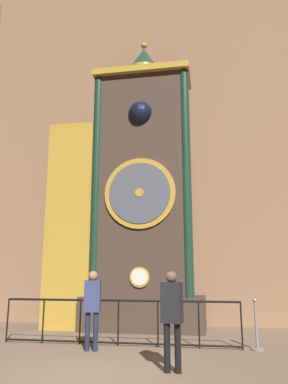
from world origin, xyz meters
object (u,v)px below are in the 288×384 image
stanchion_post (257,333)px  visitor_far (172,311)px  clock_tower (128,198)px  visitor_near (92,302)px

stanchion_post → visitor_far: bearing=-126.5°
clock_tower → visitor_far: (1.81, -4.58, -2.92)m
clock_tower → stanchion_post: bearing=-35.2°
clock_tower → stanchion_post: clock_tower is taller
clock_tower → stanchion_post: 5.48m
visitor_far → visitor_near: bearing=157.1°
clock_tower → visitor_near: clock_tower is taller
visitor_far → stanchion_post: size_ratio=1.53×
clock_tower → visitor_far: size_ratio=5.66×
visitor_far → stanchion_post: bearing=68.4°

